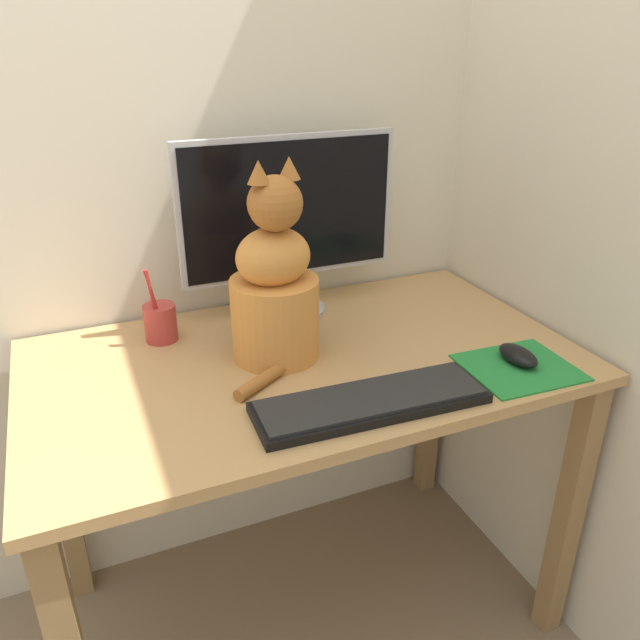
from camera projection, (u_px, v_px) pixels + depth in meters
The scene contains 10 objects.
ground_plane at pixel (307, 605), 1.66m from camera, with size 12.00×12.00×0.00m, color #847056.
wall_back at pixel (243, 97), 1.43m from camera, with size 7.00×0.04×2.50m.
wall_side_right at pixel (564, 101), 1.35m from camera, with size 0.04×7.00×2.50m.
desk at pixel (305, 402), 1.39m from camera, with size 1.17×0.67×0.75m.
monitor at pixel (289, 218), 1.46m from camera, with size 0.53×0.17×0.43m.
keyboard at pixel (371, 401), 1.16m from camera, with size 0.45×0.16×0.02m.
mousepad_right at pixel (519, 367), 1.30m from camera, with size 0.23×0.20×0.00m.
computer_mouse_right at pixel (518, 355), 1.31m from camera, with size 0.06×0.10×0.03m.
cat at pixel (275, 288), 1.28m from camera, with size 0.25×0.27×0.42m.
pen_cup at pixel (160, 322), 1.40m from camera, with size 0.07×0.07×0.17m.
Camera 1 is at (-0.44, -1.10, 1.39)m, focal length 35.00 mm.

